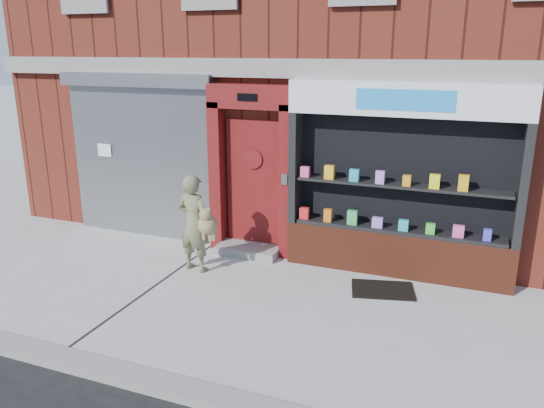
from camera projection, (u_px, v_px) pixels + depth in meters
The scene contains 8 objects.
ground at pixel (249, 303), 7.49m from camera, with size 80.00×80.00×0.00m, color #9E9E99.
curb at pixel (166, 386), 5.55m from camera, with size 60.00×0.30×0.12m, color gray.
building at pixel (356, 23), 11.71m from camera, with size 12.00×8.16×8.00m.
shutter_bay at pixel (141, 146), 9.77m from camera, with size 3.10×0.30×3.04m.
red_door_bay at pixel (252, 171), 9.00m from camera, with size 1.52×0.58×2.90m.
pharmacy_bay at pixel (400, 190), 8.10m from camera, with size 3.50×0.41×3.00m.
woman at pixel (196, 223), 8.39m from camera, with size 0.72×0.46×1.59m.
doormat at pixel (383, 290), 7.87m from camera, with size 0.91×0.64×0.02m, color black.
Camera 1 is at (2.78, -6.20, 3.46)m, focal length 35.00 mm.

